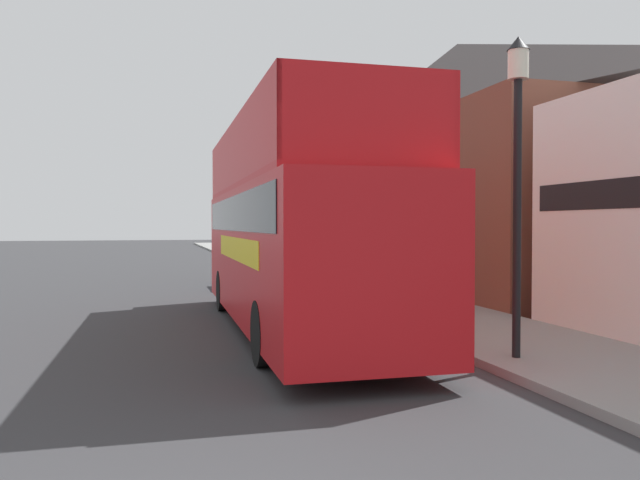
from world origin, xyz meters
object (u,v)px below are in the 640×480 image
(tour_bus, at_px, (292,239))
(lamp_post_nearest, at_px, (518,138))
(parked_car_ahead_of_bus, at_px, (259,268))
(lamp_post_second, at_px, (351,178))

(tour_bus, xyz_separation_m, lamp_post_nearest, (2.65, -4.33, 1.66))
(tour_bus, bearing_deg, parked_car_ahead_of_bus, 85.53)
(tour_bus, height_order, lamp_post_nearest, lamp_post_nearest)
(parked_car_ahead_of_bus, distance_m, lamp_post_nearest, 14.04)
(lamp_post_second, bearing_deg, lamp_post_nearest, -89.74)
(parked_car_ahead_of_bus, xyz_separation_m, lamp_post_nearest, (1.79, -13.62, 2.92))
(lamp_post_nearest, distance_m, lamp_post_second, 8.26)
(tour_bus, bearing_deg, lamp_post_second, 57.20)
(parked_car_ahead_of_bus, height_order, lamp_post_second, lamp_post_second)
(tour_bus, relative_size, lamp_post_nearest, 2.19)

